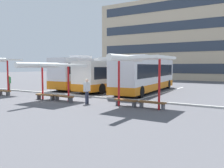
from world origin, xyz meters
TOP-DOWN VIEW (x-y plane):
  - ground_plane at (0.00, 0.00)m, footprint 160.00×160.00m
  - terminal_building at (0.03, 37.80)m, footprint 33.05×15.50m
  - coach_bus_0 at (-3.89, 8.50)m, footprint 2.92×11.32m
  - coach_bus_1 at (0.04, 7.80)m, footprint 3.10×10.72m
  - coach_bus_2 at (3.76, 8.15)m, footprint 3.45×12.63m
  - lane_stripe_0 at (-5.52, 8.43)m, footprint 0.16×14.00m
  - lane_stripe_1 at (-1.84, 8.43)m, footprint 0.16×14.00m
  - lane_stripe_2 at (1.84, 8.43)m, footprint 0.16×14.00m
  - lane_stripe_3 at (5.52, 8.43)m, footprint 0.16×14.00m
  - bench_1 at (-6.02, -1.25)m, footprint 1.55×0.50m
  - waiting_shelter_1 at (0.34, -1.53)m, footprint 3.72×5.10m
  - bench_2 at (-0.56, -1.38)m, footprint 1.78×0.44m
  - bench_3 at (1.24, -1.29)m, footprint 1.83×0.59m
  - waiting_shelter_2 at (7.06, -1.02)m, footprint 3.80×5.07m
  - bench_4 at (6.16, -0.68)m, footprint 1.61×0.56m
  - bench_5 at (7.96, -0.61)m, footprint 1.76×0.48m
  - platform_kerb at (0.00, 1.68)m, footprint 44.00×0.24m
  - waiting_passenger_0 at (3.33, -1.17)m, footprint 0.23×0.51m
  - waiting_passenger_1 at (-8.62, 1.10)m, footprint 0.54×0.34m

SIDE VIEW (x-z plane):
  - ground_plane at x=0.00m, z-range 0.00..0.00m
  - lane_stripe_0 at x=-5.52m, z-range 0.00..0.01m
  - lane_stripe_1 at x=-1.84m, z-range 0.00..0.01m
  - lane_stripe_2 at x=1.84m, z-range 0.00..0.01m
  - lane_stripe_3 at x=5.52m, z-range 0.00..0.01m
  - platform_kerb at x=0.00m, z-range 0.00..0.12m
  - bench_1 at x=-6.02m, z-range 0.11..0.56m
  - bench_4 at x=6.16m, z-range 0.11..0.56m
  - bench_5 at x=7.96m, z-range 0.11..0.56m
  - bench_2 at x=-0.56m, z-range 0.11..0.56m
  - bench_3 at x=1.24m, z-range 0.11..0.56m
  - waiting_passenger_1 at x=-8.62m, z-range 0.14..1.86m
  - waiting_passenger_0 at x=3.33m, z-range 0.15..1.89m
  - coach_bus_1 at x=0.04m, z-range -0.13..3.31m
  - coach_bus_2 at x=3.76m, z-range -0.12..3.58m
  - coach_bus_0 at x=-3.89m, z-range -0.13..3.70m
  - waiting_shelter_1 at x=0.34m, z-range 1.23..4.11m
  - waiting_shelter_2 at x=7.06m, z-range 1.40..4.67m
  - terminal_building at x=0.03m, z-range -1.37..17.24m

